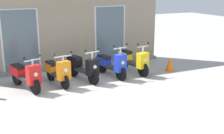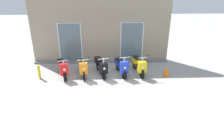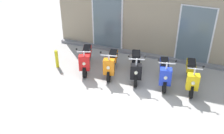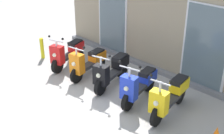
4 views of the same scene
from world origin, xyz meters
name	(u,v)px [view 1 (image 1 of 4)]	position (x,y,z in m)	size (l,w,h in m)	color
ground_plane	(99,93)	(0.00, 0.00, 0.00)	(40.00, 40.00, 0.00)	#A8A39E
storefront_facade	(66,15)	(0.00, 3.15, 2.01)	(7.66, 0.50, 4.16)	gray
scooter_red	(25,75)	(-1.90, 1.23, 0.44)	(0.80, 1.55, 1.14)	black
scooter_orange	(57,71)	(-0.92, 1.24, 0.46)	(0.67, 1.50, 1.15)	black
scooter_black	(83,67)	(-0.03, 1.34, 0.46)	(0.77, 1.59, 1.17)	black
scooter_blue	(111,64)	(1.00, 1.29, 0.45)	(0.71, 1.55, 1.23)	black
scooter_yellow	(133,60)	(1.88, 1.36, 0.48)	(0.62, 1.65, 1.20)	black
traffic_cone	(170,64)	(3.24, 1.03, 0.26)	(0.32, 0.32, 0.52)	orange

